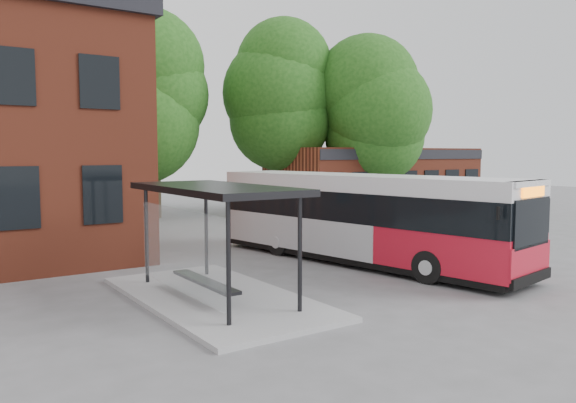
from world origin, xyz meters
TOP-DOWN VIEW (x-y plane):
  - ground at (0.00, 0.00)m, footprint 100.00×100.00m
  - shop_row at (15.00, 14.00)m, footprint 14.00×6.20m
  - bus_shelter at (-4.50, -1.00)m, footprint 3.60×7.00m
  - bike_rail at (9.28, 10.00)m, footprint 5.20×0.10m
  - tree_0 at (-6.00, 16.00)m, footprint 7.92×7.92m
  - tree_1 at (1.00, 17.00)m, footprint 7.92×7.92m
  - tree_2 at (8.00, 16.00)m, footprint 7.92×7.92m
  - tree_3 at (13.00, 12.00)m, footprint 7.04×7.04m
  - city_bus at (1.73, 0.65)m, footprint 4.34×11.85m
  - bicycle_0 at (7.45, 9.76)m, footprint 1.87×1.13m
  - bicycle_2 at (7.54, 10.92)m, footprint 1.79×1.23m
  - bicycle_3 at (9.28, 10.16)m, footprint 1.81×1.14m
  - bicycle_4 at (10.26, 10.29)m, footprint 1.94×1.33m
  - bicycle_5 at (10.54, 10.39)m, footprint 1.55×0.58m
  - bicycle_6 at (10.57, 9.67)m, footprint 1.68×0.76m
  - bicycle_7 at (12.24, 9.12)m, footprint 1.85×0.68m

SIDE VIEW (x-z plane):
  - ground at x=0.00m, z-range 0.00..0.00m
  - bike_rail at x=9.28m, z-range 0.00..0.38m
  - bicycle_6 at x=10.57m, z-range 0.00..0.85m
  - bicycle_2 at x=7.54m, z-range 0.00..0.89m
  - bicycle_5 at x=10.54m, z-range 0.00..0.91m
  - bicycle_0 at x=7.45m, z-range 0.00..0.93m
  - bicycle_4 at x=10.26m, z-range 0.00..0.97m
  - bicycle_3 at x=9.28m, z-range 0.00..1.05m
  - bicycle_7 at x=12.24m, z-range 0.00..1.09m
  - bus_shelter at x=-4.50m, z-range 0.00..2.90m
  - city_bus at x=1.73m, z-range 0.00..2.95m
  - shop_row at x=15.00m, z-range 0.00..4.00m
  - tree_3 at x=13.00m, z-range 0.00..9.28m
  - tree_1 at x=1.00m, z-range 0.00..10.40m
  - tree_0 at x=-6.00m, z-range 0.00..11.00m
  - tree_2 at x=8.00m, z-range 0.00..11.00m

